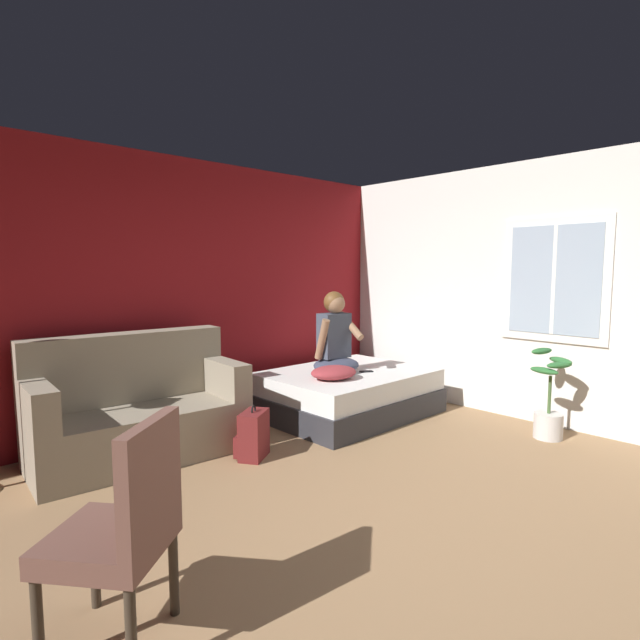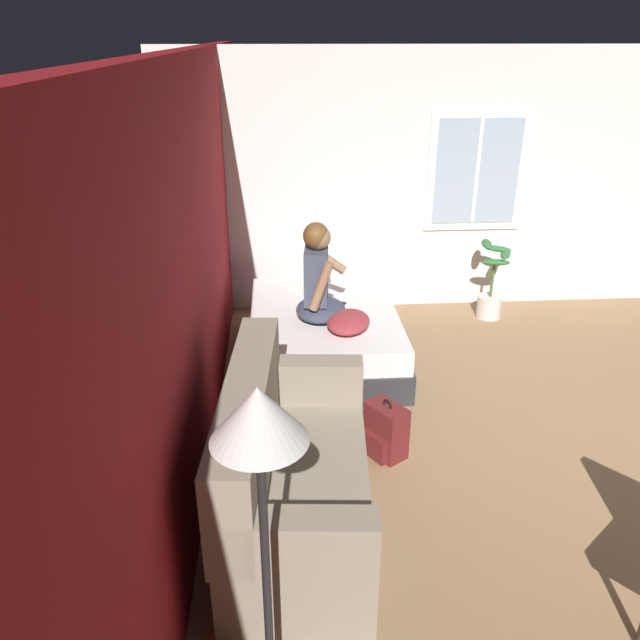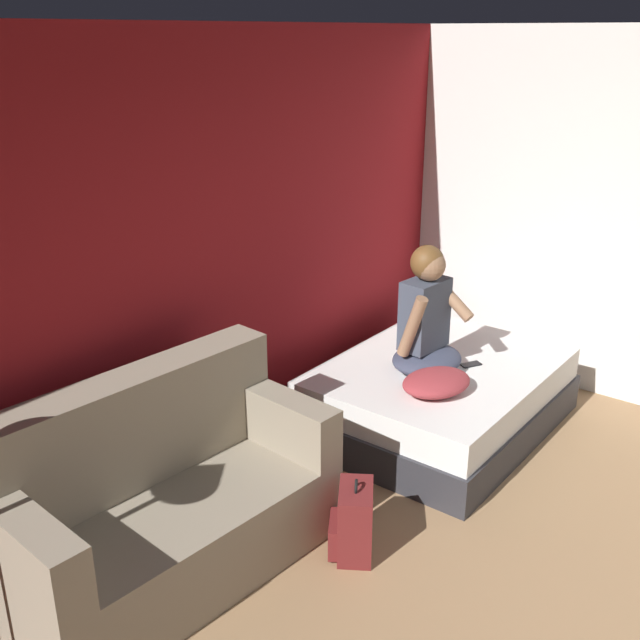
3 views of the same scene
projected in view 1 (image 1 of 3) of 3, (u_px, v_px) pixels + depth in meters
ground_plane at (391, 561)px, 2.74m from camera, size 40.00×40.00×0.00m
wall_back_accent at (142, 294)px, 4.83m from camera, size 11.12×0.16×2.70m
wall_side_with_window at (600, 295)px, 4.74m from camera, size 0.19×7.41×2.70m
bed at (347, 393)px, 5.48m from camera, size 1.79×1.37×0.48m
couch at (137, 411)px, 4.24m from camera, size 1.76×0.95×1.04m
side_chair at (123, 524)px, 2.09m from camera, size 0.65×0.65×0.98m
person_seated at (335, 340)px, 5.36m from camera, size 0.56×0.49×0.88m
backpack at (253, 435)px, 4.21m from camera, size 0.35×0.34×0.46m
throw_pillow at (334, 373)px, 5.05m from camera, size 0.57×0.49×0.14m
cell_phone at (366, 371)px, 5.42m from camera, size 0.16×0.13×0.01m
potted_plant at (549, 407)px, 4.69m from camera, size 0.39×0.37×0.85m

